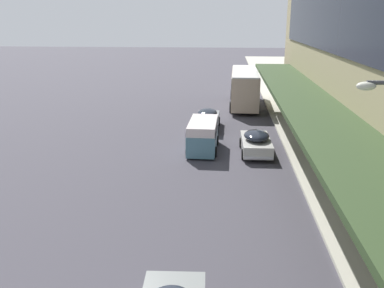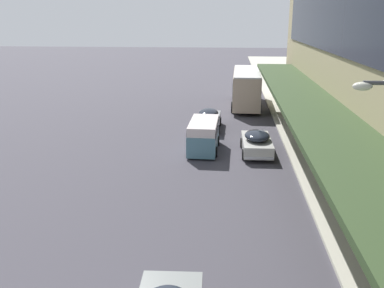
{
  "view_description": "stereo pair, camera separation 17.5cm",
  "coord_description": "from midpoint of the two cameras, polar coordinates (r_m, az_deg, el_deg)",
  "views": [
    {
      "loc": [
        2.11,
        -5.36,
        8.3
      ],
      "look_at": [
        0.4,
        15.74,
        2.02
      ],
      "focal_mm": 40.0,
      "sensor_mm": 36.0,
      "label": 1
    },
    {
      "loc": [
        2.29,
        -5.34,
        8.3
      ],
      "look_at": [
        0.4,
        15.74,
        2.02
      ],
      "focal_mm": 40.0,
      "sensor_mm": 36.0,
      "label": 2
    }
  ],
  "objects": [
    {
      "name": "vw_van",
      "position": [
        27.61,
        1.31,
        1.4
      ],
      "size": [
        1.98,
        4.59,
        1.96
      ],
      "color": "slate",
      "rests_on": "ground"
    },
    {
      "name": "sedan_second_near",
      "position": [
        32.94,
        1.92,
        3.34
      ],
      "size": [
        1.89,
        4.5,
        1.62
      ],
      "color": "gray",
      "rests_on": "ground"
    },
    {
      "name": "sedan_trailing_near",
      "position": [
        27.25,
        8.35,
        0.25
      ],
      "size": [
        1.98,
        4.36,
        1.51
      ],
      "color": "beige",
      "rests_on": "ground"
    },
    {
      "name": "transit_bus_kerbside_front",
      "position": [
        41.81,
        6.89,
        7.69
      ],
      "size": [
        2.84,
        10.15,
        3.43
      ],
      "color": "tan",
      "rests_on": "ground"
    }
  ]
}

